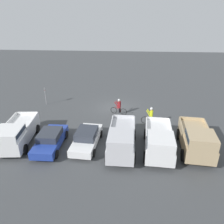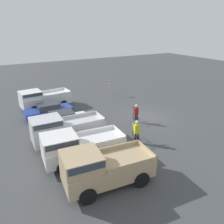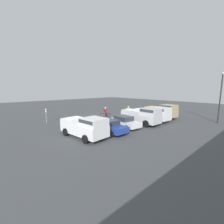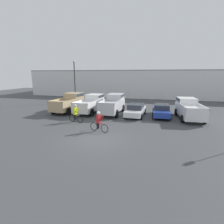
{
  "view_description": "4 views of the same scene",
  "coord_description": "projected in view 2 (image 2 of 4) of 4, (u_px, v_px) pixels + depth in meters",
  "views": [
    {
      "loc": [
        -1.32,
        22.52,
        9.73
      ],
      "look_at": [
        0.13,
        3.81,
        1.2
      ],
      "focal_mm": 35.0,
      "sensor_mm": 36.0,
      "label": 1
    },
    {
      "loc": [
        -15.34,
        12.5,
        8.19
      ],
      "look_at": [
        0.13,
        3.81,
        1.2
      ],
      "focal_mm": 35.0,
      "sensor_mm": 36.0,
      "label": 2
    },
    {
      "loc": [
        14.77,
        20.01,
        4.64
      ],
      "look_at": [
        0.13,
        3.81,
        1.2
      ],
      "focal_mm": 24.0,
      "sensor_mm": 36.0,
      "label": 3
    },
    {
      "loc": [
        4.08,
        -11.42,
        4.63
      ],
      "look_at": [
        0.13,
        3.81,
        1.2
      ],
      "focal_mm": 28.0,
      "sensor_mm": 36.0,
      "label": 4
    }
  ],
  "objects": [
    {
      "name": "sedan_1",
      "position": [
        49.0,
        110.0,
        20.89
      ],
      "size": [
        1.95,
        4.42,
        1.38
      ],
      "color": "#233D9E",
      "rests_on": "ground_plane"
    },
    {
      "name": "sedan_0",
      "position": [
        62.0,
        120.0,
        18.83
      ],
      "size": [
        2.12,
        4.57,
        1.37
      ],
      "color": "white",
      "rests_on": "ground_plane"
    },
    {
      "name": "pickup_truck_1",
      "position": [
        78.0,
        146.0,
        13.85
      ],
      "size": [
        2.48,
        5.31,
        2.1
      ],
      "color": "white",
      "rests_on": "ground_plane"
    },
    {
      "name": "cyclist_1",
      "position": [
        137.0,
        131.0,
        16.22
      ],
      "size": [
        1.74,
        0.64,
        1.81
      ],
      "color": "black",
      "rests_on": "ground_plane"
    },
    {
      "name": "cyclist_0",
      "position": [
        136.0,
        113.0,
        19.76
      ],
      "size": [
        1.73,
        0.64,
        1.71
      ],
      "color": "black",
      "rests_on": "ground_plane"
    },
    {
      "name": "pickup_truck_3",
      "position": [
        42.0,
        99.0,
        23.04
      ],
      "size": [
        2.62,
        5.28,
        2.05
      ],
      "color": "white",
      "rests_on": "ground_plane"
    },
    {
      "name": "fire_lane_sign",
      "position": [
        110.0,
        85.0,
        27.48
      ],
      "size": [
        0.09,
        0.3,
        2.07
      ],
      "color": "#9E9EA3",
      "rests_on": "ground_plane"
    },
    {
      "name": "pickup_truck_2",
      "position": [
        64.0,
        129.0,
        16.06
      ],
      "size": [
        2.22,
        5.32,
        2.22
      ],
      "color": "silver",
      "rests_on": "ground_plane"
    },
    {
      "name": "ground_plane",
      "position": [
        147.0,
        117.0,
        21.14
      ],
      "size": [
        80.0,
        80.0,
        0.0
      ],
      "primitive_type": "plane",
      "color": "#424447"
    },
    {
      "name": "pickup_truck_0",
      "position": [
        102.0,
        167.0,
        11.69
      ],
      "size": [
        2.62,
        5.08,
        2.24
      ],
      "color": "tan",
      "rests_on": "ground_plane"
    }
  ]
}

